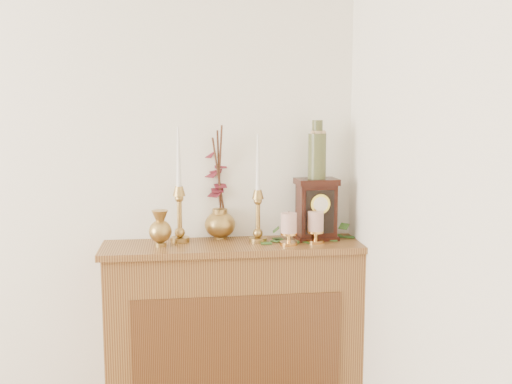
{
  "coord_description": "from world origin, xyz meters",
  "views": [
    {
      "loc": [
        1.15,
        -0.66,
        1.57
      ],
      "look_at": [
        1.5,
        2.05,
        1.18
      ],
      "focal_mm": 42.0,
      "sensor_mm": 36.0,
      "label": 1
    }
  ],
  "objects": [
    {
      "name": "candlestick_left",
      "position": [
        1.15,
        2.16,
        1.11
      ],
      "size": [
        0.09,
        0.09,
        0.55
      ],
      "rotation": [
        0.0,
        0.0,
        -0.09
      ],
      "color": "#A37E41",
      "rests_on": "console_shelf"
    },
    {
      "name": "ceramic_vase",
      "position": [
        1.8,
        2.14,
        1.35
      ],
      "size": [
        0.09,
        0.09,
        0.28
      ],
      "rotation": [
        0.0,
        0.0,
        0.07
      ],
      "color": "#1A3426",
      "rests_on": "mantel_clock"
    },
    {
      "name": "candlestick_center",
      "position": [
        1.52,
        2.11,
        1.1
      ],
      "size": [
        0.09,
        0.09,
        0.51
      ],
      "rotation": [
        0.0,
        0.0,
        -0.37
      ],
      "color": "#A37E41",
      "rests_on": "console_shelf"
    },
    {
      "name": "ginger_jar",
      "position": [
        1.33,
        2.25,
        1.18
      ],
      "size": [
        0.22,
        0.24,
        0.55
      ],
      "rotation": [
        0.0,
        0.0,
        -0.32
      ],
      "color": "#A37E41",
      "rests_on": "console_shelf"
    },
    {
      "name": "mantel_clock",
      "position": [
        1.8,
        2.14,
        1.08
      ],
      "size": [
        0.21,
        0.15,
        0.3
      ],
      "rotation": [
        0.0,
        0.0,
        0.07
      ],
      "color": "black",
      "rests_on": "console_shelf"
    },
    {
      "name": "pillar_candle_left",
      "position": [
        1.65,
        2.04,
        1.01
      ],
      "size": [
        0.08,
        0.08,
        0.16
      ],
      "rotation": [
        0.0,
        0.0,
        0.43
      ],
      "color": "#DEA04D",
      "rests_on": "console_shelf"
    },
    {
      "name": "bud_vase",
      "position": [
        1.06,
        2.08,
        1.01
      ],
      "size": [
        0.1,
        0.1,
        0.17
      ],
      "rotation": [
        0.0,
        0.0,
        0.27
      ],
      "color": "#A37E41",
      "rests_on": "console_shelf"
    },
    {
      "name": "ivy_garland",
      "position": [
        1.76,
        2.13,
        0.95
      ],
      "size": [
        0.47,
        0.2,
        0.08
      ],
      "rotation": [
        0.0,
        0.0,
        0.17
      ],
      "color": "#345E24",
      "rests_on": "console_shelf"
    },
    {
      "name": "console_shelf",
      "position": [
        1.4,
        2.1,
        0.44
      ],
      "size": [
        1.24,
        0.34,
        0.93
      ],
      "color": "olive",
      "rests_on": "ground"
    },
    {
      "name": "pillar_candle_right",
      "position": [
        1.78,
        2.06,
        1.01
      ],
      "size": [
        0.08,
        0.08,
        0.16
      ],
      "rotation": [
        0.0,
        0.0,
        0.08
      ],
      "color": "#DEA04D",
      "rests_on": "console_shelf"
    }
  ]
}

